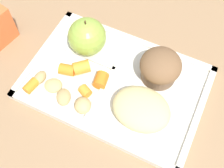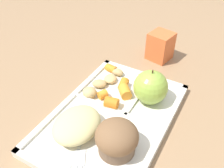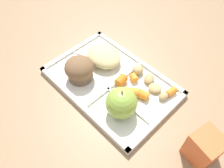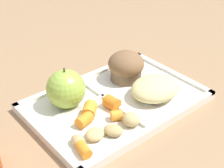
# 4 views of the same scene
# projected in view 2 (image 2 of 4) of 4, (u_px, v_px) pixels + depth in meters

# --- Properties ---
(ground) EXTENTS (6.00, 6.00, 0.00)m
(ground) POSITION_uv_depth(u_px,v_px,m) (112.00, 120.00, 0.57)
(ground) COLOR #997551
(lunch_tray) EXTENTS (0.37, 0.25, 0.02)m
(lunch_tray) POSITION_uv_depth(u_px,v_px,m) (112.00, 117.00, 0.57)
(lunch_tray) COLOR silver
(lunch_tray) RESTS_ON ground
(green_apple) EXTENTS (0.08, 0.08, 0.09)m
(green_apple) POSITION_uv_depth(u_px,v_px,m) (151.00, 87.00, 0.58)
(green_apple) COLOR #93B742
(green_apple) RESTS_ON lunch_tray
(bran_muffin) EXTENTS (0.09, 0.09, 0.07)m
(bran_muffin) POSITION_uv_depth(u_px,v_px,m) (117.00, 139.00, 0.47)
(bran_muffin) COLOR brown
(bran_muffin) RESTS_ON lunch_tray
(carrot_slice_small) EXTENTS (0.04, 0.04, 0.03)m
(carrot_slice_small) POSITION_uv_depth(u_px,v_px,m) (125.00, 92.00, 0.61)
(carrot_slice_small) COLOR orange
(carrot_slice_small) RESTS_ON lunch_tray
(carrot_slice_tilted) EXTENTS (0.03, 0.03, 0.02)m
(carrot_slice_tilted) POSITION_uv_depth(u_px,v_px,m) (103.00, 94.00, 0.60)
(carrot_slice_tilted) COLOR orange
(carrot_slice_tilted) RESTS_ON lunch_tray
(carrot_slice_large) EXTENTS (0.03, 0.03, 0.03)m
(carrot_slice_large) POSITION_uv_depth(u_px,v_px,m) (112.00, 103.00, 0.58)
(carrot_slice_large) COLOR orange
(carrot_slice_large) RESTS_ON lunch_tray
(carrot_slice_diagonal) EXTENTS (0.04, 0.03, 0.02)m
(carrot_slice_diagonal) POSITION_uv_depth(u_px,v_px,m) (124.00, 85.00, 0.63)
(carrot_slice_diagonal) COLOR orange
(carrot_slice_diagonal) RESTS_ON lunch_tray
(carrot_slice_center) EXTENTS (0.02, 0.03, 0.02)m
(carrot_slice_center) POSITION_uv_depth(u_px,v_px,m) (111.00, 68.00, 0.69)
(carrot_slice_center) COLOR orange
(carrot_slice_center) RESTS_ON lunch_tray
(potato_chunk_large) EXTENTS (0.05, 0.04, 0.02)m
(potato_chunk_large) POSITION_uv_depth(u_px,v_px,m) (110.00, 79.00, 0.66)
(potato_chunk_large) COLOR tan
(potato_chunk_large) RESTS_ON lunch_tray
(potato_chunk_browned) EXTENTS (0.02, 0.03, 0.02)m
(potato_chunk_browned) POSITION_uv_depth(u_px,v_px,m) (118.00, 72.00, 0.68)
(potato_chunk_browned) COLOR tan
(potato_chunk_browned) RESTS_ON lunch_tray
(potato_chunk_corner) EXTENTS (0.04, 0.04, 0.03)m
(potato_chunk_corner) POSITION_uv_depth(u_px,v_px,m) (90.00, 92.00, 0.61)
(potato_chunk_corner) COLOR tan
(potato_chunk_corner) RESTS_ON lunch_tray
(potato_chunk_golden) EXTENTS (0.04, 0.05, 0.02)m
(potato_chunk_golden) POSITION_uv_depth(u_px,v_px,m) (99.00, 84.00, 0.64)
(potato_chunk_golden) COLOR tan
(potato_chunk_golden) RESTS_ON lunch_tray
(egg_noodle_pile) EXTENTS (0.12, 0.09, 0.04)m
(egg_noodle_pile) POSITION_uv_depth(u_px,v_px,m) (77.00, 125.00, 0.51)
(egg_noodle_pile) COLOR #D6C684
(egg_noodle_pile) RESTS_ON lunch_tray
(meatball_front) EXTENTS (0.03, 0.03, 0.03)m
(meatball_front) POSITION_uv_depth(u_px,v_px,m) (76.00, 125.00, 0.52)
(meatball_front) COLOR brown
(meatball_front) RESTS_ON lunch_tray
(meatball_side) EXTENTS (0.03, 0.03, 0.03)m
(meatball_side) POSITION_uv_depth(u_px,v_px,m) (74.00, 117.00, 0.54)
(meatball_side) COLOR brown
(meatball_side) RESTS_ON lunch_tray
(plastic_fork) EXTENTS (0.14, 0.09, 0.00)m
(plastic_fork) POSITION_uv_depth(u_px,v_px,m) (79.00, 149.00, 0.49)
(plastic_fork) COLOR silver
(plastic_fork) RESTS_ON lunch_tray
(milk_carton) EXTENTS (0.08, 0.08, 0.09)m
(milk_carton) POSITION_uv_depth(u_px,v_px,m) (159.00, 46.00, 0.75)
(milk_carton) COLOR orange
(milk_carton) RESTS_ON ground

